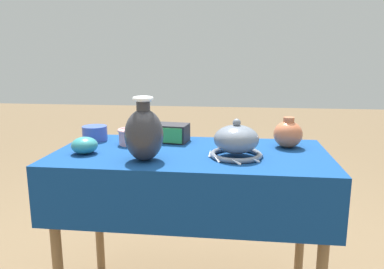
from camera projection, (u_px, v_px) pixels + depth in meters
The scene contains 8 objects.
display_table at pixel (190, 172), 1.66m from camera, with size 1.20×0.60×0.76m.
vase_tall_bulbous at pixel (144, 133), 1.49m from camera, with size 0.16×0.16×0.26m.
vase_dome_bell at pixel (236, 142), 1.55m from camera, with size 0.23×0.23×0.17m.
mosaic_tile_box at pixel (172, 133), 1.83m from camera, with size 0.17×0.14×0.09m.
pot_squat_cobalt at pixel (95, 133), 1.86m from camera, with size 0.12×0.12×0.07m, color #3851A8.
bowl_shallow_teal at pixel (84, 145), 1.61m from camera, with size 0.11×0.11×0.07m, color teal.
jar_round_terracotta at pixel (288, 134), 1.72m from camera, with size 0.13×0.13×0.14m.
cup_wide_rose at pixel (132, 136), 1.78m from camera, with size 0.14×0.14×0.08m.
Camera 1 is at (0.20, -1.59, 1.18)m, focal length 35.00 mm.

